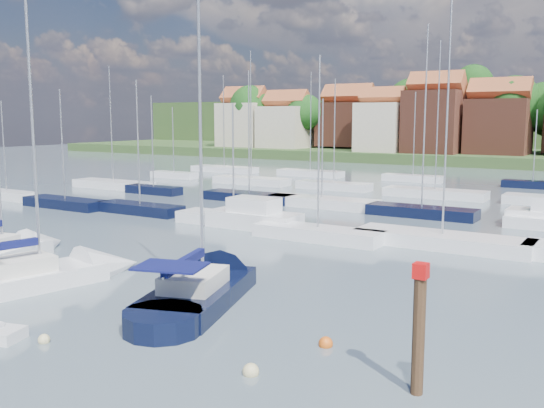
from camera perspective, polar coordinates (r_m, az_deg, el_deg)
The scene contains 10 objects.
ground at distance 59.77m, azimuth 13.29°, elevation 0.26°, with size 260.00×260.00×0.00m, color #46545F.
sailboat_left at distance 37.52m, azimuth -23.40°, elevation -4.26°, with size 4.54×9.96×13.20m.
sailboat_centre at distance 31.45m, azimuth -19.77°, elevation -6.38°, with size 5.11×10.90×14.37m.
sailboat_navy at distance 27.90m, azimuth -5.85°, elevation -7.78°, with size 6.34×11.95×16.02m.
timber_piling at distance 18.61m, azimuth 13.54°, elevation -14.42°, with size 0.40×0.40×6.16m.
buoy_d at distance 23.69m, azimuth -20.65°, elevation -12.10°, with size 0.43×0.43×0.43m, color beige.
buoy_e at distance 28.60m, azimuth -2.86°, elevation -8.08°, with size 0.45×0.45×0.45m, color beige.
buoy_f at distance 19.73m, azimuth -2.01°, elevation -15.75°, with size 0.53×0.53×0.53m, color beige.
buoy_g at distance 21.98m, azimuth 5.07°, elevation -13.20°, with size 0.51×0.51×0.51m, color #D85914.
marina_field at distance 54.55m, azimuth 13.58°, elevation -0.04°, with size 79.62×41.41×15.93m.
Camera 1 is at (18.64, -16.22, 8.00)m, focal length 40.00 mm.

